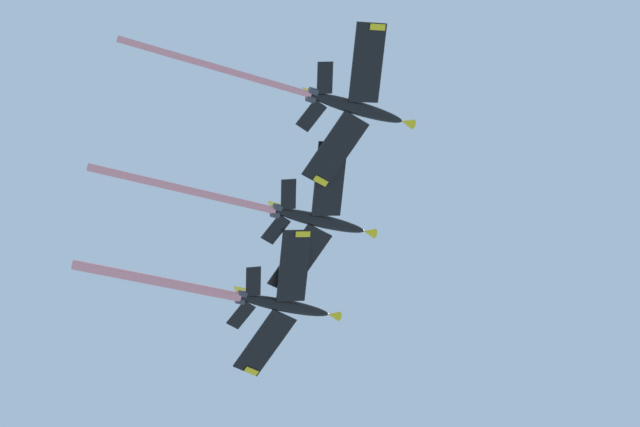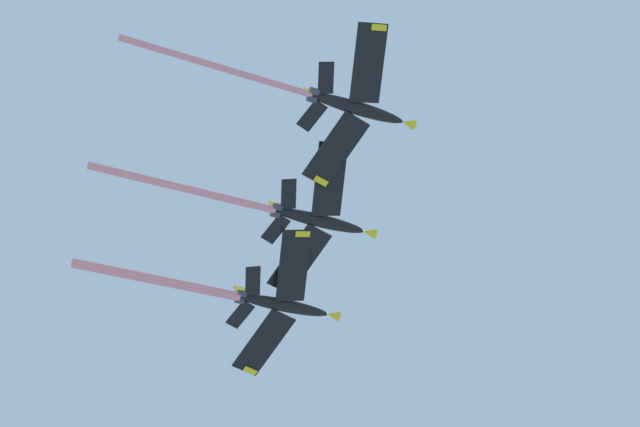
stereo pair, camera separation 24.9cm
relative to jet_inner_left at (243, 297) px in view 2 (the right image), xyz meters
The scene contains 3 objects.
jet_inner_left is the anchor object (origin of this frame).
jet_centre 11.45m from the jet_inner_left, ahead, with size 20.05×33.91×12.87m.
jet_inner_right 25.74m from the jet_inner_left, ahead, with size 20.06×33.97×12.65m.
Camera 2 is at (6.47, -38.78, 1.64)m, focal length 58.54 mm.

